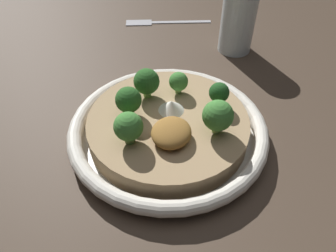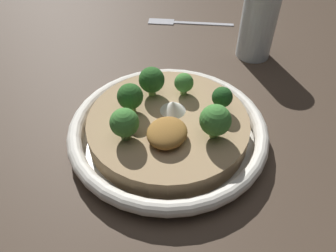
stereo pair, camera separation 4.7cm
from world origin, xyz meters
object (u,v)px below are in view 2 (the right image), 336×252
(risotto_bowl, at_px, (168,129))
(broccoli_front_right, at_px, (130,97))
(fork_utensil, at_px, (181,22))
(broccoli_back_right, at_px, (215,120))
(broccoli_left, at_px, (184,83))
(broccoli_back_left, at_px, (222,98))
(broccoli_front_left, at_px, (152,80))
(broccoli_right, at_px, (124,123))
(drinking_glass, at_px, (258,24))

(risotto_bowl, bearing_deg, broccoli_front_right, -84.01)
(fork_utensil, bearing_deg, risotto_bowl, 91.07)
(broccoli_back_right, height_order, broccoli_left, broccoli_back_right)
(broccoli_back_left, bearing_deg, broccoli_front_left, -87.13)
(risotto_bowl, height_order, broccoli_front_right, broccoli_front_right)
(broccoli_right, height_order, fork_utensil, broccoli_right)
(broccoli_left, bearing_deg, broccoli_right, -17.90)
(broccoli_front_left, distance_m, fork_utensil, 0.32)
(drinking_glass, bearing_deg, risotto_bowl, -13.13)
(risotto_bowl, xyz_separation_m, fork_utensil, (-0.35, -0.11, -0.02))
(broccoli_front_right, bearing_deg, drinking_glass, 157.17)
(broccoli_front_left, relative_size, broccoli_right, 1.01)
(drinking_glass, distance_m, fork_utensil, 0.20)
(drinking_glass, bearing_deg, broccoli_front_right, -22.83)
(broccoli_back_left, xyz_separation_m, broccoli_right, (0.10, -0.10, 0.00))
(broccoli_back_right, bearing_deg, drinking_glass, -179.20)
(broccoli_back_left, bearing_deg, broccoli_back_right, 6.30)
(broccoli_left, height_order, drinking_glass, drinking_glass)
(broccoli_front_left, distance_m, broccoli_left, 0.05)
(risotto_bowl, distance_m, broccoli_left, 0.07)
(broccoli_right, height_order, drinking_glass, drinking_glass)
(risotto_bowl, height_order, broccoli_back_left, broccoli_back_left)
(broccoli_back_left, bearing_deg, broccoli_front_right, -66.29)
(broccoli_back_left, xyz_separation_m, drinking_glass, (-0.23, 0.00, 0.00))
(drinking_glass, bearing_deg, broccoli_back_right, 0.80)
(broccoli_back_left, distance_m, broccoli_right, 0.14)
(broccoli_front_left, xyz_separation_m, broccoli_left, (-0.02, 0.04, -0.01))
(broccoli_back_left, relative_size, broccoli_right, 0.84)
(broccoli_front_left, relative_size, broccoli_left, 1.32)
(fork_utensil, bearing_deg, broccoli_left, 94.75)
(broccoli_left, bearing_deg, drinking_glass, 163.59)
(fork_utensil, bearing_deg, drinking_glass, 141.31)
(broccoli_right, distance_m, broccoli_left, 0.12)
(broccoli_back_right, distance_m, broccoli_right, 0.12)
(broccoli_front_left, distance_m, broccoli_back_right, 0.12)
(broccoli_left, bearing_deg, broccoli_front_right, -39.75)
(risotto_bowl, bearing_deg, drinking_glass, 166.87)
(broccoli_back_right, height_order, drinking_glass, drinking_glass)
(broccoli_back_left, relative_size, broccoli_left, 1.10)
(broccoli_back_right, distance_m, broccoli_left, 0.10)
(broccoli_back_right, relative_size, fork_utensil, 0.26)
(broccoli_front_right, relative_size, fork_utensil, 0.23)
(broccoli_front_left, bearing_deg, risotto_bowl, 46.82)
(risotto_bowl, height_order, broccoli_back_right, broccoli_back_right)
(risotto_bowl, bearing_deg, broccoli_front_left, -133.18)
(broccoli_front_right, xyz_separation_m, drinking_glass, (-0.28, 0.12, -0.00))
(drinking_glass, xyz_separation_m, fork_utensil, (-0.07, -0.18, -0.06))
(broccoli_front_left, xyz_separation_m, fork_utensil, (-0.31, -0.07, -0.06))
(risotto_bowl, bearing_deg, fork_utensil, -161.85)
(broccoli_front_right, xyz_separation_m, broccoli_back_right, (0.00, 0.12, 0.00))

